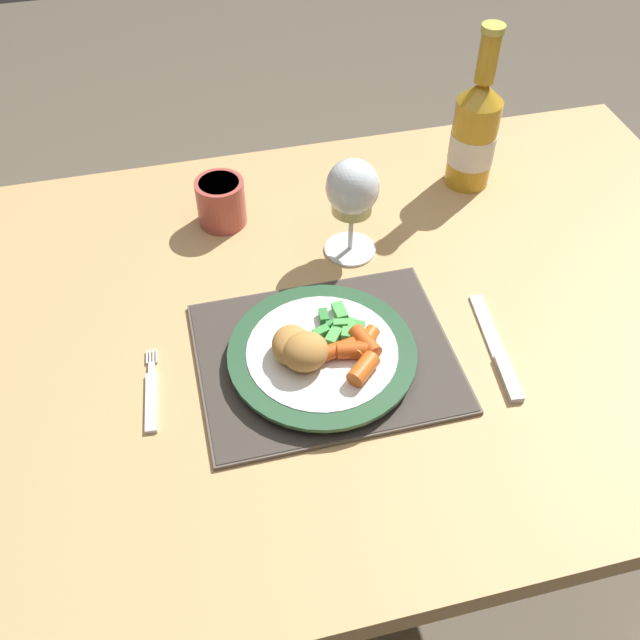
{
  "coord_description": "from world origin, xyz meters",
  "views": [
    {
      "loc": [
        -0.2,
        -0.63,
        1.43
      ],
      "look_at": [
        -0.06,
        -0.04,
        0.78
      ],
      "focal_mm": 40.0,
      "sensor_mm": 36.0,
      "label": 1
    }
  ],
  "objects_px": {
    "fork": "(152,395)",
    "wine_glass": "(352,193)",
    "dinner_plate": "(322,355)",
    "table_knife": "(499,355)",
    "drinking_cup": "(221,201)",
    "dining_table": "(352,359)",
    "bottle": "(475,132)"
  },
  "relations": [
    {
      "from": "dinner_plate",
      "to": "fork",
      "type": "height_order",
      "value": "dinner_plate"
    },
    {
      "from": "table_knife",
      "to": "dinner_plate",
      "type": "bearing_deg",
      "value": 169.15
    },
    {
      "from": "wine_glass",
      "to": "table_knife",
      "type": "bearing_deg",
      "value": -61.85
    },
    {
      "from": "dining_table",
      "to": "fork",
      "type": "xyz_separation_m",
      "value": [
        -0.28,
        -0.08,
        0.1
      ]
    },
    {
      "from": "dining_table",
      "to": "bottle",
      "type": "bearing_deg",
      "value": 43.08
    },
    {
      "from": "dining_table",
      "to": "dinner_plate",
      "type": "bearing_deg",
      "value": -128.93
    },
    {
      "from": "wine_glass",
      "to": "drinking_cup",
      "type": "height_order",
      "value": "wine_glass"
    },
    {
      "from": "dinner_plate",
      "to": "table_knife",
      "type": "height_order",
      "value": "dinner_plate"
    },
    {
      "from": "wine_glass",
      "to": "drinking_cup",
      "type": "relative_size",
      "value": 2.1
    },
    {
      "from": "fork",
      "to": "wine_glass",
      "type": "bearing_deg",
      "value": 33.47
    },
    {
      "from": "dinner_plate",
      "to": "wine_glass",
      "type": "distance_m",
      "value": 0.24
    },
    {
      "from": "dinner_plate",
      "to": "bottle",
      "type": "xyz_separation_m",
      "value": [
        0.32,
        0.32,
        0.07
      ]
    },
    {
      "from": "table_knife",
      "to": "bottle",
      "type": "bearing_deg",
      "value": 74.63
    },
    {
      "from": "dinner_plate",
      "to": "bottle",
      "type": "height_order",
      "value": "bottle"
    },
    {
      "from": "drinking_cup",
      "to": "table_knife",
      "type": "bearing_deg",
      "value": -49.62
    },
    {
      "from": "wine_glass",
      "to": "drinking_cup",
      "type": "distance_m",
      "value": 0.21
    },
    {
      "from": "drinking_cup",
      "to": "bottle",
      "type": "bearing_deg",
      "value": 1.2
    },
    {
      "from": "fork",
      "to": "table_knife",
      "type": "distance_m",
      "value": 0.44
    },
    {
      "from": "dining_table",
      "to": "table_knife",
      "type": "distance_m",
      "value": 0.22
    },
    {
      "from": "bottle",
      "to": "drinking_cup",
      "type": "xyz_separation_m",
      "value": [
        -0.4,
        -0.01,
        -0.05
      ]
    },
    {
      "from": "dining_table",
      "to": "drinking_cup",
      "type": "relative_size",
      "value": 16.37
    },
    {
      "from": "table_knife",
      "to": "wine_glass",
      "type": "height_order",
      "value": "wine_glass"
    },
    {
      "from": "fork",
      "to": "drinking_cup",
      "type": "bearing_deg",
      "value": 66.8
    },
    {
      "from": "dinner_plate",
      "to": "table_knife",
      "type": "relative_size",
      "value": 1.29
    },
    {
      "from": "dinner_plate",
      "to": "bottle",
      "type": "relative_size",
      "value": 0.91
    },
    {
      "from": "wine_glass",
      "to": "bottle",
      "type": "bearing_deg",
      "value": 27.54
    },
    {
      "from": "wine_glass",
      "to": "bottle",
      "type": "height_order",
      "value": "bottle"
    },
    {
      "from": "fork",
      "to": "wine_glass",
      "type": "relative_size",
      "value": 0.83
    },
    {
      "from": "fork",
      "to": "table_knife",
      "type": "relative_size",
      "value": 0.7
    },
    {
      "from": "dinner_plate",
      "to": "drinking_cup",
      "type": "distance_m",
      "value": 0.32
    },
    {
      "from": "wine_glass",
      "to": "fork",
      "type": "bearing_deg",
      "value": -146.53
    },
    {
      "from": "table_knife",
      "to": "dining_table",
      "type": "bearing_deg",
      "value": 142.28
    }
  ]
}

